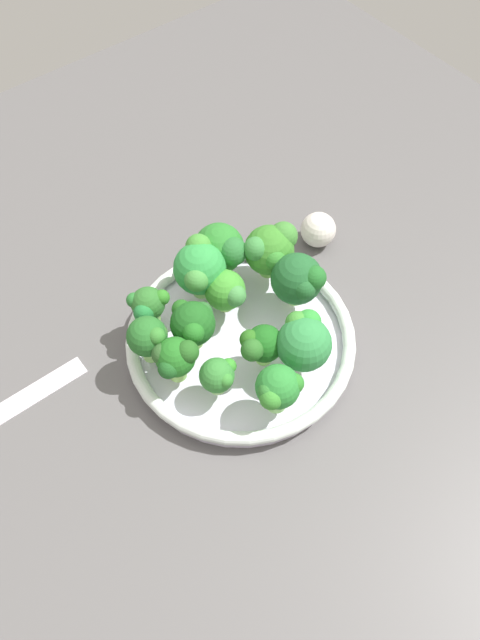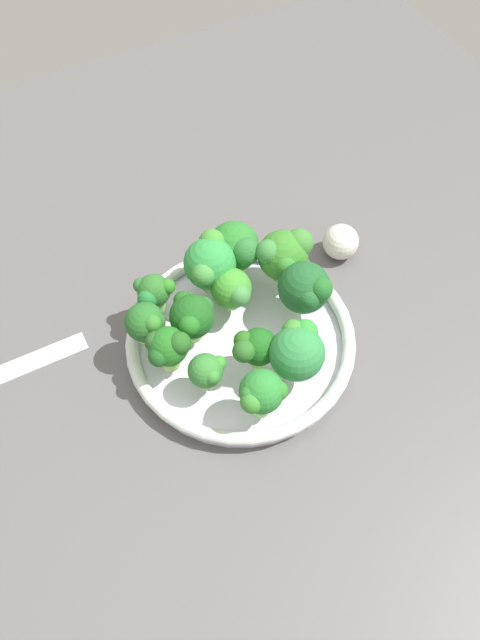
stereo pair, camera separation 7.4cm
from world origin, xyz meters
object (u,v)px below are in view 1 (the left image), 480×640
Objects in this scene: garlic_bulb at (318,230)px; broccoli_floret_12 at (278,389)px; broccoli_floret_11 at (218,376)px; broccoli_floret_0 at (304,341)px; broccoli_floret_7 at (198,269)px; broccoli_floret_9 at (148,305)px; broccoli_floret_6 at (224,291)px; broccoli_floret_10 at (220,250)px; broccoli_floret_2 at (193,323)px; broccoli_floret_1 at (270,249)px; broccoli_floret_5 at (259,346)px; broccoli_floret_4 at (299,280)px; broccoli_floret_8 at (149,337)px; bowl at (240,340)px; broccoli_floret_3 at (176,359)px.

broccoli_floret_12 is at bearing -141.70° from garlic_bulb.
broccoli_floret_12 is (3.70, -5.78, 1.25)cm from broccoli_floret_11.
broccoli_floret_0 reaches higher than broccoli_floret_11.
broccoli_floret_12 is (-2.60, -18.22, -0.63)cm from broccoli_floret_7.
broccoli_floret_6 is at bearing -25.40° from broccoli_floret_9.
broccoli_floret_12 is at bearing -109.18° from broccoli_floret_10.
broccoli_floret_1 is at bearing 12.27° from broccoli_floret_2.
broccoli_floret_2 is at bearing 78.19° from broccoli_floret_11.
broccoli_floret_5 is 14.58cm from broccoli_floret_10.
broccoli_floret_1 reaches higher than broccoli_floret_11.
broccoli_floret_10 is at bearing 115.13° from broccoli_floret_4.
broccoli_floret_9 is 12.68cm from broccoli_floret_11.
broccoli_floret_7 is at bearing 22.88° from broccoli_floret_8.
bowl is 5.17× the size of broccoli_floret_9.
broccoli_floret_2 is (-5.06, 2.27, 5.69)cm from bowl.
broccoli_floret_8 is at bearing -120.80° from broccoli_floret_9.
broccoli_floret_1 is 1.38× the size of broccoli_floret_9.
broccoli_floret_6 is (-7.73, 4.70, -0.83)cm from broccoli_floret_4.
broccoli_floret_1 reaches higher than garlic_bulb.
broccoli_floret_9 is (2.63, 4.41, -0.94)cm from broccoli_floret_8.
broccoli_floret_10 is (4.18, 1.27, -0.66)cm from broccoli_floret_7.
broccoli_floret_11 is at bearing -65.87° from broccoli_floret_8.
bowl is 4.77× the size of broccoli_floret_5.
broccoli_floret_6 is at bearing 148.70° from broccoli_floret_4.
broccoli_floret_6 is at bearing -172.60° from broccoli_floret_1.
broccoli_floret_3 is 0.82× the size of broccoli_floret_7.
broccoli_floret_7 is (-3.52, 15.45, 0.44)cm from broccoli_floret_0.
broccoli_floret_11 is at bearing -85.22° from broccoli_floret_9.
broccoli_floret_0 reaches higher than broccoli_floret_2.
broccoli_floret_7 is (4.91, 5.78, 0.54)cm from broccoli_floret_2.
broccoli_floret_4 is at bearing 53.06° from broccoli_floret_0.
broccoli_floret_4 is (8.60, -0.43, 5.72)cm from bowl.
bowl is at bearing -24.18° from broccoli_floret_2.
broccoli_floret_8 is 0.92× the size of broccoli_floret_10.
broccoli_floret_4 is 15.63cm from broccoli_floret_11.
broccoli_floret_12 is (6.54, -9.86, 0.06)cm from broccoli_floret_3.
broccoli_floret_12 is at bearing -155.60° from broccoli_floret_0.
broccoli_floret_10 reaches higher than bowl.
broccoli_floret_10 is 1.08× the size of broccoli_floret_12.
broccoli_floret_6 is 11.35cm from broccoli_floret_11.
broccoli_floret_10 reaches higher than broccoli_floret_5.
broccoli_floret_11 is at bearing -101.81° from broccoli_floret_2.
broccoli_floret_7 is 1.19× the size of broccoli_floret_8.
broccoli_floret_2 is at bearing -17.14° from broccoli_floret_8.
broccoli_floret_3 is 1.20× the size of broccoli_floret_9.
broccoli_floret_4 is at bearing -64.87° from broccoli_floret_10.
garlic_bulb is (15.72, 14.48, -4.84)cm from broccoli_floret_0.
broccoli_floret_12 is at bearing -109.82° from broccoli_floret_5.
broccoli_floret_1 is at bearing 53.08° from broccoli_floret_12.
broccoli_floret_1 is 1.13× the size of broccoli_floret_8.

